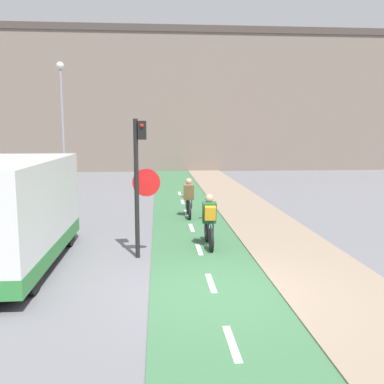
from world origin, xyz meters
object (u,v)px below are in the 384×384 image
at_px(street_lamp_far, 62,114).
at_px(traffic_light_pole, 140,173).
at_px(cyclist_far, 189,199).
at_px(van, 7,215).
at_px(cyclist_near, 209,222).

bearing_deg(street_lamp_far, traffic_light_pole, -69.52).
xyz_separation_m(cyclist_far, van, (-4.48, -5.35, 0.56)).
height_order(traffic_light_pole, street_lamp_far, street_lamp_far).
distance_m(traffic_light_pole, cyclist_near, 2.39).
relative_size(cyclist_near, cyclist_far, 1.02).
xyz_separation_m(traffic_light_pole, cyclist_near, (1.78, 0.80, -1.38)).
relative_size(street_lamp_far, van, 1.19).
bearing_deg(cyclist_far, cyclist_near, -86.38).
distance_m(traffic_light_pole, cyclist_far, 5.27).
relative_size(traffic_light_pole, cyclist_far, 2.13).
xyz_separation_m(street_lamp_far, cyclist_near, (5.92, -10.29, -3.21)).
xyz_separation_m(traffic_light_pole, cyclist_far, (1.53, 4.83, -1.43)).
height_order(cyclist_near, cyclist_far, cyclist_near).
height_order(traffic_light_pole, van, traffic_light_pole).
height_order(traffic_light_pole, cyclist_near, traffic_light_pole).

